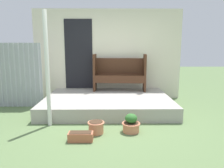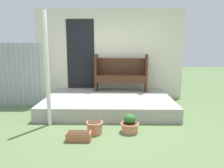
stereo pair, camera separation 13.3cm
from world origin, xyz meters
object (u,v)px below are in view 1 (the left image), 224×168
object	(u,v)px
support_post	(47,70)
planter_box_rect	(81,137)
flower_pot_middle	(131,124)
bench	(120,72)
flower_pot_left	(96,127)

from	to	relation	value
support_post	planter_box_rect	world-z (taller)	support_post
support_post	flower_pot_middle	world-z (taller)	support_post
flower_pot_middle	support_post	bearing A→B (deg)	167.03
support_post	flower_pot_middle	xyz separation A→B (m)	(1.58, -0.36, -0.96)
support_post	planter_box_rect	distance (m)	1.45
planter_box_rect	flower_pot_middle	bearing A→B (deg)	23.16
bench	planter_box_rect	size ratio (longest dim) A/B	3.61
support_post	flower_pot_left	size ratio (longest dim) A/B	7.16
support_post	flower_pot_left	world-z (taller)	support_post
flower_pot_middle	flower_pot_left	bearing A→B (deg)	-175.12
support_post	bench	size ratio (longest dim) A/B	1.50
support_post	bench	xyz separation A→B (m)	(1.48, 1.94, -0.28)
flower_pot_middle	planter_box_rect	world-z (taller)	flower_pot_middle
bench	planter_box_rect	world-z (taller)	bench
flower_pot_middle	bench	bearing A→B (deg)	92.63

